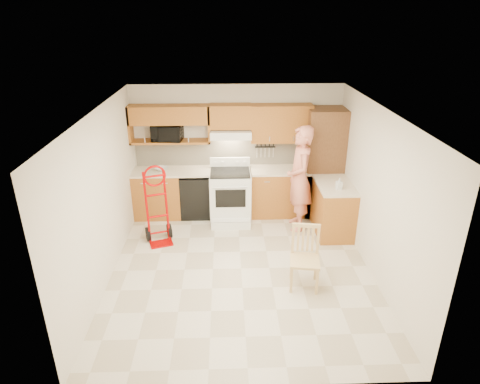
{
  "coord_description": "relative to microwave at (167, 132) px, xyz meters",
  "views": [
    {
      "loc": [
        -0.21,
        -5.53,
        3.74
      ],
      "look_at": [
        0.0,
        0.5,
        1.1
      ],
      "focal_mm": 31.2,
      "sensor_mm": 36.0,
      "label": 1
    }
  ],
  "objects": [
    {
      "name": "lower_cab_left",
      "position": [
        -0.24,
        -0.14,
        -1.19
      ],
      "size": [
        0.9,
        0.6,
        0.9
      ],
      "primitive_type": "cube",
      "color": "#A75B24",
      "rests_on": "ground"
    },
    {
      "name": "wall_back",
      "position": [
        1.31,
        0.17,
        -0.39
      ],
      "size": [
        4.0,
        0.02,
        2.5
      ],
      "primitive_type": "cube",
      "color": "silver",
      "rests_on": "ground"
    },
    {
      "name": "knife_strip",
      "position": [
        1.86,
        0.12,
        -0.4
      ],
      "size": [
        0.4,
        0.05,
        0.29
      ],
      "primitive_type": null,
      "color": "black",
      "rests_on": "backsplash"
    },
    {
      "name": "hand_truck",
      "position": [
        -0.09,
        -1.2,
        -1.0
      ],
      "size": [
        0.62,
        0.59,
        1.28
      ],
      "primitive_type": null,
      "rotation": [
        0.0,
        0.0,
        0.31
      ],
      "color": "#B00201",
      "rests_on": "ground"
    },
    {
      "name": "wall_right",
      "position": [
        3.32,
        -2.08,
        -0.39
      ],
      "size": [
        0.02,
        4.5,
        2.5
      ],
      "primitive_type": "cube",
      "color": "silver",
      "rests_on": "ground"
    },
    {
      "name": "cab_return_right",
      "position": [
        3.01,
        -0.94,
        -1.19
      ],
      "size": [
        0.6,
        1.0,
        0.9
      ],
      "primitive_type": "cube",
      "color": "#A75B24",
      "rests_on": "ground"
    },
    {
      "name": "upper_shelf_mw",
      "position": [
        0.06,
        0.0,
        -0.17
      ],
      "size": [
        1.5,
        0.33,
        0.04
      ],
      "primitive_type": "cube",
      "color": "#A75B24",
      "rests_on": "wall_back"
    },
    {
      "name": "dishwasher",
      "position": [
        0.51,
        -0.14,
        -1.22
      ],
      "size": [
        0.6,
        0.6,
        0.85
      ],
      "primitive_type": "cube",
      "color": "black",
      "rests_on": "ground"
    },
    {
      "name": "microwave",
      "position": [
        0.0,
        0.0,
        0.0
      ],
      "size": [
        0.59,
        0.44,
        0.31
      ],
      "primitive_type": "imported",
      "rotation": [
        0.0,
        0.0,
        -0.13
      ],
      "color": "black",
      "rests_on": "upper_shelf_mw"
    },
    {
      "name": "lower_cab_right",
      "position": [
        2.14,
        -0.14,
        -1.19
      ],
      "size": [
        1.14,
        0.6,
        0.9
      ],
      "primitive_type": "cube",
      "color": "#A75B24",
      "rests_on": "ground"
    },
    {
      "name": "floor",
      "position": [
        1.31,
        -2.08,
        -1.65
      ],
      "size": [
        4.0,
        4.5,
        0.02
      ],
      "primitive_type": "cube",
      "color": "beige",
      "rests_on": "ground"
    },
    {
      "name": "dining_chair",
      "position": [
        2.2,
        -2.56,
        -1.18
      ],
      "size": [
        0.48,
        0.51,
        0.93
      ],
      "primitive_type": null,
      "rotation": [
        0.0,
        0.0,
        -0.15
      ],
      "color": "#E3BC7C",
      "rests_on": "ground"
    },
    {
      "name": "upper_cab_left",
      "position": [
        0.06,
        0.0,
        0.34
      ],
      "size": [
        1.5,
        0.33,
        0.34
      ],
      "primitive_type": "cube",
      "color": "#A75B24",
      "rests_on": "wall_back"
    },
    {
      "name": "bowl",
      "position": [
        -0.13,
        -0.14,
        -0.67
      ],
      "size": [
        0.31,
        0.31,
        0.06
      ],
      "primitive_type": "imported",
      "rotation": [
        0.0,
        0.0,
        -0.35
      ],
      "color": "white",
      "rests_on": "countertop_left"
    },
    {
      "name": "range",
      "position": [
        1.16,
        -0.37,
        -1.07
      ],
      "size": [
        0.77,
        1.02,
        1.14
      ],
      "primitive_type": null,
      "color": "white",
      "rests_on": "ground"
    },
    {
      "name": "soap_bottle",
      "position": [
        3.01,
        -1.15,
        -0.6
      ],
      "size": [
        0.1,
        0.11,
        0.2
      ],
      "primitive_type": "imported",
      "rotation": [
        0.0,
        0.0,
        0.14
      ],
      "color": "white",
      "rests_on": "countertop_return"
    },
    {
      "name": "person",
      "position": [
        2.4,
        -0.74,
        -0.67
      ],
      "size": [
        0.48,
        0.72,
        1.94
      ],
      "primitive_type": "imported",
      "rotation": [
        0.0,
        0.0,
        -1.54
      ],
      "color": "#DB7B65",
      "rests_on": "ground"
    },
    {
      "name": "upper_cab_center",
      "position": [
        1.19,
        0.0,
        0.3
      ],
      "size": [
        0.76,
        0.33,
        0.44
      ],
      "primitive_type": "cube",
      "color": "#A75B24",
      "rests_on": "wall_back"
    },
    {
      "name": "countertop_return",
      "position": [
        3.01,
        -0.94,
        -0.72
      ],
      "size": [
        0.63,
        1.0,
        0.04
      ],
      "primitive_type": "cube",
      "color": "beige",
      "rests_on": "cab_return_right"
    },
    {
      "name": "range_hood",
      "position": [
        1.19,
        -0.06,
        -0.01
      ],
      "size": [
        0.76,
        0.46,
        0.14
      ],
      "primitive_type": "cube",
      "color": "white",
      "rests_on": "wall_back"
    },
    {
      "name": "upper_cab_right",
      "position": [
        2.14,
        0.0,
        0.16
      ],
      "size": [
        1.14,
        0.33,
        0.7
      ],
      "primitive_type": "cube",
      "color": "#A75B24",
      "rests_on": "wall_back"
    },
    {
      "name": "backsplash",
      "position": [
        1.31,
        0.15,
        -0.44
      ],
      "size": [
        3.92,
        0.03,
        0.55
      ],
      "primitive_type": "cube",
      "color": "beige",
      "rests_on": "wall_back"
    },
    {
      "name": "countertop_left",
      "position": [
        0.06,
        -0.13,
        -0.72
      ],
      "size": [
        1.5,
        0.63,
        0.04
      ],
      "primitive_type": "cube",
      "color": "beige",
      "rests_on": "lower_cab_left"
    },
    {
      "name": "wall_left",
      "position": [
        -0.7,
        -2.08,
        -0.39
      ],
      "size": [
        0.02,
        4.5,
        2.5
      ],
      "primitive_type": "cube",
      "color": "silver",
      "rests_on": "ground"
    },
    {
      "name": "pantry_tall",
      "position": [
        2.96,
        -0.14,
        -0.59
      ],
      "size": [
        0.7,
        0.6,
        2.1
      ],
      "primitive_type": "cube",
      "color": "brown",
      "rests_on": "ground"
    },
    {
      "name": "countertop_right",
      "position": [
        2.14,
        -0.13,
        -0.72
      ],
      "size": [
        1.14,
        0.63,
        0.04
      ],
      "primitive_type": "cube",
      "color": "beige",
      "rests_on": "lower_cab_right"
    },
    {
      "name": "ceiling",
      "position": [
        1.31,
        -2.08,
        0.87
      ],
      "size": [
        4.0,
        4.5,
        0.02
      ],
      "primitive_type": "cube",
      "color": "white",
      "rests_on": "ground"
    },
    {
      "name": "wall_front",
      "position": [
        1.31,
        -4.34,
        -0.39
      ],
      "size": [
        4.0,
        0.02,
        2.5
      ],
      "primitive_type": "cube",
      "color": "silver",
      "rests_on": "ground"
    }
  ]
}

